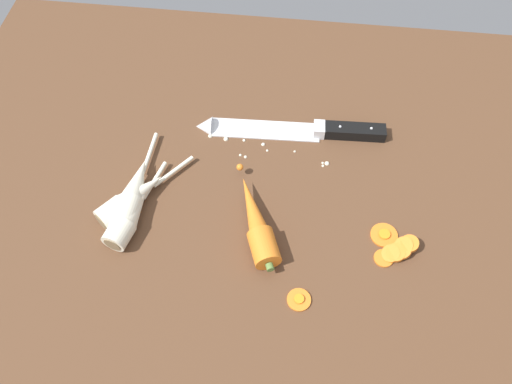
{
  "coord_description": "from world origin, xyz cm",
  "views": [
    {
      "loc": [
        5.36,
        -48.34,
        72.62
      ],
      "look_at": [
        0.0,
        -2.0,
        1.5
      ],
      "focal_mm": 35.84,
      "sensor_mm": 36.0,
      "label": 1
    }
  ],
  "objects_px": {
    "parsnip_front": "(132,199)",
    "carrot_slice_stack": "(397,251)",
    "carrot_slice_stray_near": "(384,235)",
    "chefs_knife": "(287,129)",
    "carrot_slice_stray_mid": "(299,299)",
    "parsnip_mid_left": "(135,190)",
    "parsnip_mid_right": "(130,215)",
    "whole_carrot": "(257,222)"
  },
  "relations": [
    {
      "from": "carrot_slice_stack",
      "to": "carrot_slice_stray_near",
      "type": "height_order",
      "value": "carrot_slice_stack"
    },
    {
      "from": "carrot_slice_stray_near",
      "to": "whole_carrot",
      "type": "bearing_deg",
      "value": -176.9
    },
    {
      "from": "whole_carrot",
      "to": "carrot_slice_stray_near",
      "type": "bearing_deg",
      "value": 3.1
    },
    {
      "from": "carrot_slice_stack",
      "to": "carrot_slice_stray_mid",
      "type": "xyz_separation_m",
      "value": [
        -0.15,
        -0.1,
        -0.01
      ]
    },
    {
      "from": "whole_carrot",
      "to": "parsnip_mid_right",
      "type": "bearing_deg",
      "value": -177.33
    },
    {
      "from": "carrot_slice_stack",
      "to": "carrot_slice_stray_mid",
      "type": "bearing_deg",
      "value": -147.13
    },
    {
      "from": "carrot_slice_stray_near",
      "to": "parsnip_front",
      "type": "bearing_deg",
      "value": 178.48
    },
    {
      "from": "carrot_slice_stray_near",
      "to": "carrot_slice_stray_mid",
      "type": "bearing_deg",
      "value": -135.86
    },
    {
      "from": "whole_carrot",
      "to": "parsnip_front",
      "type": "relative_size",
      "value": 1.17
    },
    {
      "from": "parsnip_mid_right",
      "to": "carrot_slice_stack",
      "type": "height_order",
      "value": "parsnip_mid_right"
    },
    {
      "from": "parsnip_mid_left",
      "to": "carrot_slice_stack",
      "type": "xyz_separation_m",
      "value": [
        0.43,
        -0.06,
        -0.01
      ]
    },
    {
      "from": "parsnip_mid_left",
      "to": "parsnip_mid_right",
      "type": "distance_m",
      "value": 0.05
    },
    {
      "from": "chefs_knife",
      "to": "carrot_slice_stray_mid",
      "type": "bearing_deg",
      "value": -82.22
    },
    {
      "from": "chefs_knife",
      "to": "parsnip_front",
      "type": "distance_m",
      "value": 0.31
    },
    {
      "from": "parsnip_front",
      "to": "parsnip_mid_left",
      "type": "xyz_separation_m",
      "value": [
        0.0,
        0.02,
        -0.0
      ]
    },
    {
      "from": "whole_carrot",
      "to": "carrot_slice_stack",
      "type": "relative_size",
      "value": 2.81
    },
    {
      "from": "parsnip_front",
      "to": "carrot_slice_stray_near",
      "type": "distance_m",
      "value": 0.41
    },
    {
      "from": "parsnip_mid_right",
      "to": "carrot_slice_stray_mid",
      "type": "xyz_separation_m",
      "value": [
        0.28,
        -0.1,
        -0.02
      ]
    },
    {
      "from": "chefs_knife",
      "to": "parsnip_mid_right",
      "type": "height_order",
      "value": "parsnip_mid_right"
    },
    {
      "from": "chefs_knife",
      "to": "parsnip_mid_left",
      "type": "height_order",
      "value": "parsnip_mid_left"
    },
    {
      "from": "carrot_slice_stray_mid",
      "to": "whole_carrot",
      "type": "bearing_deg",
      "value": 124.04
    },
    {
      "from": "parsnip_mid_left",
      "to": "carrot_slice_stray_mid",
      "type": "relative_size",
      "value": 5.4
    },
    {
      "from": "carrot_slice_stack",
      "to": "parsnip_front",
      "type": "bearing_deg",
      "value": 174.61
    },
    {
      "from": "chefs_knife",
      "to": "parsnip_mid_right",
      "type": "xyz_separation_m",
      "value": [
        -0.24,
        -0.22,
        0.01
      ]
    },
    {
      "from": "whole_carrot",
      "to": "parsnip_mid_left",
      "type": "distance_m",
      "value": 0.21
    },
    {
      "from": "chefs_knife",
      "to": "parsnip_front",
      "type": "xyz_separation_m",
      "value": [
        -0.24,
        -0.19,
        0.01
      ]
    },
    {
      "from": "parsnip_front",
      "to": "chefs_knife",
      "type": "bearing_deg",
      "value": 38.0
    },
    {
      "from": "carrot_slice_stack",
      "to": "carrot_slice_stray_near",
      "type": "bearing_deg",
      "value": 121.74
    },
    {
      "from": "parsnip_mid_left",
      "to": "parsnip_mid_right",
      "type": "bearing_deg",
      "value": -84.05
    },
    {
      "from": "parsnip_front",
      "to": "carrot_slice_stack",
      "type": "distance_m",
      "value": 0.43
    },
    {
      "from": "chefs_knife",
      "to": "parsnip_front",
      "type": "height_order",
      "value": "parsnip_front"
    },
    {
      "from": "carrot_slice_stray_near",
      "to": "carrot_slice_stray_mid",
      "type": "height_order",
      "value": "same"
    },
    {
      "from": "whole_carrot",
      "to": "carrot_slice_stray_near",
      "type": "xyz_separation_m",
      "value": [
        0.21,
        0.01,
        -0.02
      ]
    },
    {
      "from": "parsnip_front",
      "to": "carrot_slice_stack",
      "type": "relative_size",
      "value": 2.4
    },
    {
      "from": "carrot_slice_stray_mid",
      "to": "parsnip_front",
      "type": "bearing_deg",
      "value": 154.55
    },
    {
      "from": "chefs_knife",
      "to": "carrot_slice_stray_near",
      "type": "relative_size",
      "value": 7.93
    },
    {
      "from": "chefs_knife",
      "to": "carrot_slice_stray_near",
      "type": "bearing_deg",
      "value": -49.05
    },
    {
      "from": "chefs_knife",
      "to": "carrot_slice_stray_near",
      "type": "xyz_separation_m",
      "value": [
        0.17,
        -0.2,
        -0.0
      ]
    },
    {
      "from": "parsnip_mid_right",
      "to": "carrot_slice_stack",
      "type": "bearing_deg",
      "value": -1.23
    },
    {
      "from": "whole_carrot",
      "to": "parsnip_mid_left",
      "type": "height_order",
      "value": "whole_carrot"
    },
    {
      "from": "chefs_knife",
      "to": "parsnip_mid_right",
      "type": "distance_m",
      "value": 0.32
    },
    {
      "from": "parsnip_front",
      "to": "parsnip_mid_left",
      "type": "height_order",
      "value": "same"
    }
  ]
}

